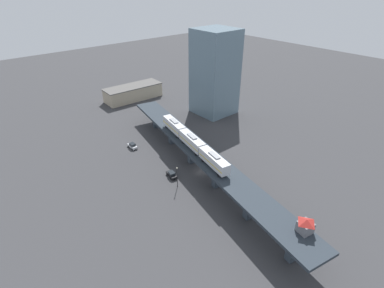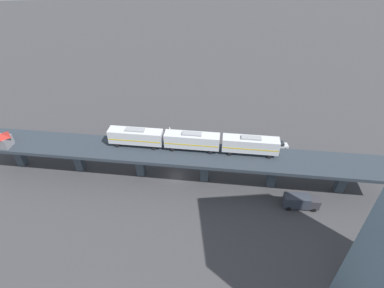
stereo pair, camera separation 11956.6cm
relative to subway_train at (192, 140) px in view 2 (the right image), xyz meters
The scene contains 8 objects.
ground_plane 10.61m from the subway_train, 79.37° to the right, with size 400.00×400.00×0.00m, color #38383A.
elevated_viaduct 5.27m from the subway_train, 80.33° to the right, with size 26.68×91.82×7.40m.
subway_train is the anchor object (origin of this frame).
signal_hut 42.22m from the subway_train, 96.41° to the right, with size 3.80×3.80×3.40m.
street_car_black 12.11m from the subway_train, behind, with size 2.60×4.66×1.89m.
street_car_silver 26.63m from the subway_train, 108.68° to the left, with size 2.02×4.44×1.89m.
delivery_truck 26.08m from the subway_train, 60.75° to the left, with size 3.41×7.47×3.20m.
street_lamp 12.40m from the subway_train, 153.84° to the right, with size 0.44×0.44×6.94m.
Camera 2 is at (51.67, -0.69, 48.60)m, focal length 28.00 mm.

